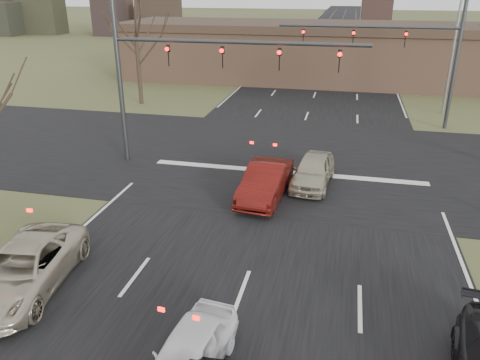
% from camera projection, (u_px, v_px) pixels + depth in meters
% --- Properties ---
extents(road_main, '(14.00, 300.00, 0.02)m').
position_uv_depth(road_main, '(331.00, 51.00, 65.45)').
color(road_main, black).
rests_on(road_main, ground).
extents(road_cross, '(200.00, 14.00, 0.02)m').
position_uv_depth(road_cross, '(291.00, 159.00, 24.99)').
color(road_cross, black).
rests_on(road_cross, ground).
extents(building, '(42.40, 10.40, 5.30)m').
position_uv_depth(building, '(343.00, 53.00, 44.23)').
color(building, '#8C654B').
rests_on(building, ground).
extents(mast_arm_near, '(12.12, 0.24, 8.00)m').
position_uv_depth(mast_arm_near, '(181.00, 65.00, 22.31)').
color(mast_arm_near, '#383A3D').
rests_on(mast_arm_near, ground).
extents(mast_arm_far, '(11.12, 0.24, 8.00)m').
position_uv_depth(mast_arm_far, '(410.00, 47.00, 28.98)').
color(mast_arm_far, '#383A3D').
rests_on(mast_arm_far, ground).
extents(streetlight_right_far, '(2.34, 0.25, 10.00)m').
position_uv_depth(streetlight_right_far, '(453.00, 33.00, 31.71)').
color(streetlight_right_far, gray).
rests_on(streetlight_right_far, ground).
extents(tree_left_far, '(5.70, 5.70, 9.50)m').
position_uv_depth(tree_left_far, '(133.00, 4.00, 33.82)').
color(tree_left_far, black).
rests_on(tree_left_far, ground).
extents(car_silver_suv, '(2.96, 5.35, 1.42)m').
position_uv_depth(car_silver_suv, '(23.00, 269.00, 14.12)').
color(car_silver_suv, '#BBB197').
rests_on(car_silver_suv, ground).
extents(car_white_sedan, '(1.86, 3.72, 1.22)m').
position_uv_depth(car_white_sedan, '(189.00, 354.00, 10.99)').
color(car_white_sedan, white).
rests_on(car_white_sedan, ground).
extents(car_red_ahead, '(1.93, 4.65, 1.49)m').
position_uv_depth(car_red_ahead, '(266.00, 181.00, 20.25)').
color(car_red_ahead, '#510E0B').
rests_on(car_red_ahead, ground).
extents(car_silver_ahead, '(2.05, 4.25, 1.40)m').
position_uv_depth(car_silver_ahead, '(313.00, 171.00, 21.56)').
color(car_silver_ahead, '#AFA98E').
rests_on(car_silver_ahead, ground).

